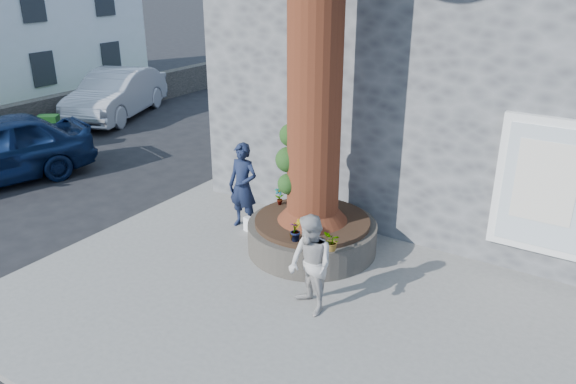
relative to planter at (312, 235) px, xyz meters
The scene contains 14 objects.
ground 2.19m from the planter, 111.80° to the right, with size 120.00×120.00×0.00m, color black.
pavement 1.27m from the planter, 55.01° to the right, with size 9.00×8.00×0.12m, color slate.
yellow_line 4.00m from the planter, 165.44° to the right, with size 0.10×30.00×0.01m, color yellow.
stone_shop 6.12m from the planter, 71.86° to the left, with size 10.30×8.30×6.30m.
planter is the anchor object (origin of this frame).
man 1.71m from the planter, behind, with size 0.62×0.40×1.69m, color #131B35.
woman 1.97m from the planter, 60.52° to the right, with size 0.74×0.58×1.52m, color #A8A4A1.
shopping_bag 1.41m from the planter, behind, with size 0.20×0.12×0.28m, color white.
car_silver 11.69m from the planter, 155.12° to the left, with size 1.68×4.82×1.59m, color #AEAFB6.
a_board_sign 9.42m from the planter, behind, with size 0.55×0.36×1.00m, color #0E360F.
plant_a 1.00m from the planter, 165.03° to the left, with size 0.18×0.12×0.35m, color gray.
plant_b 1.00m from the planter, 77.80° to the right, with size 0.20×0.20×0.37m, color gray.
plant_c 0.98m from the planter, 78.75° to the right, with size 0.18×0.18×0.32m, color gray.
plant_d 1.29m from the planter, 45.00° to the right, with size 0.29×0.26×0.32m, color gray.
Camera 1 is at (5.30, -5.80, 4.93)m, focal length 35.00 mm.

